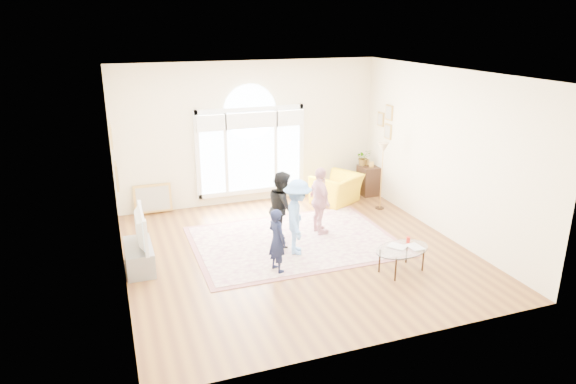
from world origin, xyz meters
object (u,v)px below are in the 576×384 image
object	(u,v)px
tv_console	(139,257)
armchair	(337,189)
area_rug	(294,241)
television	(137,228)
coffee_table	(402,250)

from	to	relation	value
tv_console	armchair	bearing A→B (deg)	22.60
area_rug	television	distance (m)	2.95
coffee_table	armchair	size ratio (longest dim) A/B	1.12
area_rug	tv_console	bearing A→B (deg)	-176.96
tv_console	armchair	world-z (taller)	armchair
tv_console	armchair	distance (m)	4.94
television	area_rug	bearing A→B (deg)	3.05
area_rug	television	xyz separation A→B (m)	(-2.85, -0.15, 0.72)
television	coffee_table	bearing A→B (deg)	-21.37
area_rug	coffee_table	distance (m)	2.20
tv_console	television	distance (m)	0.52
coffee_table	armchair	xyz separation A→B (m)	(0.44, 3.51, -0.07)
television	armchair	bearing A→B (deg)	22.64
area_rug	coffee_table	world-z (taller)	coffee_table
tv_console	television	xyz separation A→B (m)	(0.01, -0.00, 0.52)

